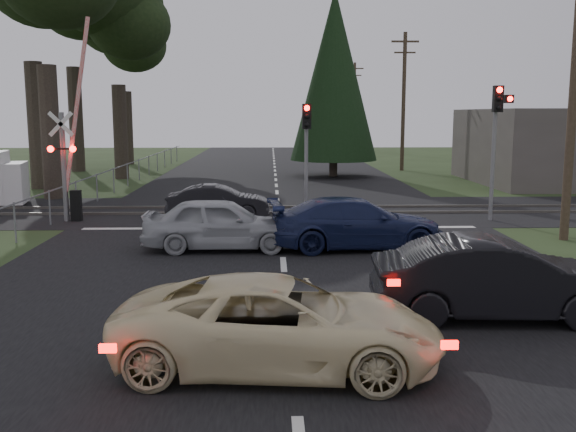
{
  "coord_description": "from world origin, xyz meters",
  "views": [
    {
      "loc": [
        -0.33,
        -12.69,
        3.74
      ],
      "look_at": [
        0.1,
        2.6,
        1.3
      ],
      "focal_mm": 40.0,
      "sensor_mm": 36.0,
      "label": 1
    }
  ],
  "objects_px": {
    "utility_pole_mid": "(404,99)",
    "blue_sedan": "(356,223)",
    "traffic_signal_center": "(306,140)",
    "cream_coupe": "(279,324)",
    "utility_pole_far": "(354,104)",
    "utility_pole_near": "(574,80)",
    "silver_car": "(221,224)",
    "traffic_signal_right": "(497,126)",
    "dark_car_far": "(218,202)",
    "dark_hatchback": "(497,279)",
    "crossing_signal": "(70,163)"
  },
  "relations": [
    {
      "from": "blue_sedan",
      "to": "dark_car_far",
      "type": "distance_m",
      "value": 6.82
    },
    {
      "from": "crossing_signal",
      "to": "utility_pole_mid",
      "type": "xyz_separation_m",
      "value": [
        15.77,
        20.21,
        2.67
      ]
    },
    {
      "from": "dark_hatchback",
      "to": "cream_coupe",
      "type": "bearing_deg",
      "value": 121.74
    },
    {
      "from": "traffic_signal_right",
      "to": "cream_coupe",
      "type": "height_order",
      "value": "traffic_signal_right"
    },
    {
      "from": "utility_pole_far",
      "to": "utility_pole_near",
      "type": "bearing_deg",
      "value": -90.0
    },
    {
      "from": "traffic_signal_right",
      "to": "dark_car_far",
      "type": "bearing_deg",
      "value": 175.53
    },
    {
      "from": "traffic_signal_right",
      "to": "utility_pole_mid",
      "type": "relative_size",
      "value": 0.52
    },
    {
      "from": "crossing_signal",
      "to": "utility_pole_far",
      "type": "xyz_separation_m",
      "value": [
        15.77,
        45.21,
        2.67
      ]
    },
    {
      "from": "utility_pole_mid",
      "to": "blue_sedan",
      "type": "bearing_deg",
      "value": -104.36
    },
    {
      "from": "traffic_signal_right",
      "to": "dark_hatchback",
      "type": "bearing_deg",
      "value": -108.94
    },
    {
      "from": "utility_pole_far",
      "to": "dark_car_far",
      "type": "height_order",
      "value": "utility_pole_far"
    },
    {
      "from": "utility_pole_near",
      "to": "cream_coupe",
      "type": "distance_m",
      "value": 13.57
    },
    {
      "from": "crossing_signal",
      "to": "traffic_signal_center",
      "type": "bearing_deg",
      "value": 6.15
    },
    {
      "from": "traffic_signal_center",
      "to": "silver_car",
      "type": "xyz_separation_m",
      "value": [
        -2.7,
        -5.82,
        -2.08
      ]
    },
    {
      "from": "utility_pole_near",
      "to": "dark_hatchback",
      "type": "xyz_separation_m",
      "value": [
        -4.68,
        -7.39,
        -3.98
      ]
    },
    {
      "from": "utility_pole_mid",
      "to": "blue_sedan",
      "type": "relative_size",
      "value": 1.84
    },
    {
      "from": "utility_pole_mid",
      "to": "dark_hatchback",
      "type": "bearing_deg",
      "value": -98.48
    },
    {
      "from": "cream_coupe",
      "to": "crossing_signal",
      "type": "bearing_deg",
      "value": 33.02
    },
    {
      "from": "utility_pole_far",
      "to": "traffic_signal_center",
      "type": "bearing_deg",
      "value": -99.6
    },
    {
      "from": "traffic_signal_right",
      "to": "cream_coupe",
      "type": "xyz_separation_m",
      "value": [
        -7.75,
        -13.07,
        -2.64
      ]
    },
    {
      "from": "crossing_signal",
      "to": "utility_pole_mid",
      "type": "height_order",
      "value": "utility_pole_mid"
    },
    {
      "from": "cream_coupe",
      "to": "utility_pole_far",
      "type": "bearing_deg",
      "value": -3.29
    },
    {
      "from": "crossing_signal",
      "to": "utility_pole_far",
      "type": "distance_m",
      "value": 47.96
    },
    {
      "from": "traffic_signal_right",
      "to": "utility_pole_far",
      "type": "relative_size",
      "value": 0.52
    },
    {
      "from": "traffic_signal_center",
      "to": "cream_coupe",
      "type": "xyz_separation_m",
      "value": [
        -1.2,
        -14.27,
        -2.14
      ]
    },
    {
      "from": "utility_pole_mid",
      "to": "silver_car",
      "type": "bearing_deg",
      "value": -112.07
    },
    {
      "from": "traffic_signal_right",
      "to": "utility_pole_far",
      "type": "bearing_deg",
      "value": 88.8
    },
    {
      "from": "blue_sedan",
      "to": "dark_hatchback",
      "type": "bearing_deg",
      "value": -169.97
    },
    {
      "from": "dark_hatchback",
      "to": "blue_sedan",
      "type": "height_order",
      "value": "dark_hatchback"
    },
    {
      "from": "crossing_signal",
      "to": "utility_pole_near",
      "type": "relative_size",
      "value": 0.77
    },
    {
      "from": "dark_hatchback",
      "to": "silver_car",
      "type": "xyz_separation_m",
      "value": [
        -5.52,
        6.24,
        -0.01
      ]
    },
    {
      "from": "traffic_signal_right",
      "to": "dark_hatchback",
      "type": "distance_m",
      "value": 11.77
    },
    {
      "from": "utility_pole_mid",
      "to": "silver_car",
      "type": "height_order",
      "value": "utility_pole_mid"
    },
    {
      "from": "crossing_signal",
      "to": "traffic_signal_right",
      "type": "bearing_deg",
      "value": -1.21
    },
    {
      "from": "utility_pole_near",
      "to": "dark_car_far",
      "type": "relative_size",
      "value": 2.45
    },
    {
      "from": "utility_pole_near",
      "to": "dark_hatchback",
      "type": "bearing_deg",
      "value": -122.36
    },
    {
      "from": "crossing_signal",
      "to": "dark_hatchback",
      "type": "height_order",
      "value": "crossing_signal"
    },
    {
      "from": "traffic_signal_right",
      "to": "silver_car",
      "type": "xyz_separation_m",
      "value": [
        -9.25,
        -4.62,
        -2.58
      ]
    },
    {
      "from": "utility_pole_far",
      "to": "blue_sedan",
      "type": "relative_size",
      "value": 1.84
    },
    {
      "from": "traffic_signal_right",
      "to": "dark_car_far",
      "type": "relative_size",
      "value": 1.28
    },
    {
      "from": "traffic_signal_center",
      "to": "utility_pole_near",
      "type": "height_order",
      "value": "utility_pole_near"
    },
    {
      "from": "crossing_signal",
      "to": "dark_car_far",
      "type": "bearing_deg",
      "value": 5.06
    },
    {
      "from": "crossing_signal",
      "to": "dark_hatchback",
      "type": "bearing_deg",
      "value": -45.2
    },
    {
      "from": "traffic_signal_right",
      "to": "traffic_signal_center",
      "type": "relative_size",
      "value": 1.15
    },
    {
      "from": "cream_coupe",
      "to": "traffic_signal_right",
      "type": "bearing_deg",
      "value": -25.5
    },
    {
      "from": "crossing_signal",
      "to": "silver_car",
      "type": "xyz_separation_m",
      "value": [
        5.58,
        -4.93,
        -1.33
      ]
    },
    {
      "from": "crossing_signal",
      "to": "traffic_signal_center",
      "type": "distance_m",
      "value": 8.36
    },
    {
      "from": "blue_sedan",
      "to": "dark_car_far",
      "type": "height_order",
      "value": "blue_sedan"
    },
    {
      "from": "blue_sedan",
      "to": "dark_car_far",
      "type": "xyz_separation_m",
      "value": [
        -4.28,
        5.31,
        -0.11
      ]
    },
    {
      "from": "traffic_signal_center",
      "to": "dark_car_far",
      "type": "xyz_separation_m",
      "value": [
        -3.2,
        -0.44,
        -2.2
      ]
    }
  ]
}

